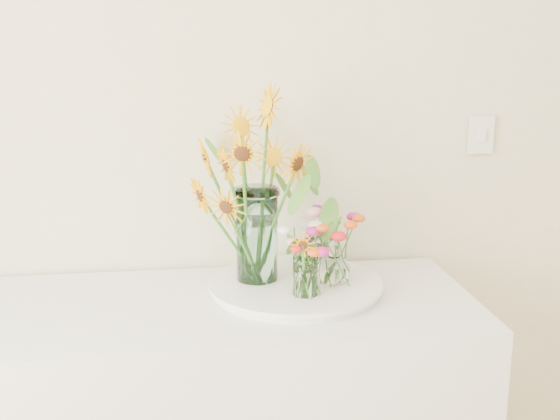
{
  "coord_description": "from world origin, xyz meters",
  "views": [
    {
      "loc": [
        -0.48,
        0.14,
        1.6
      ],
      "look_at": [
        -0.22,
        1.99,
        1.14
      ],
      "focal_mm": 45.0,
      "sensor_mm": 36.0,
      "label": 1
    }
  ],
  "objects": [
    {
      "name": "sunflower_bouquet",
      "position": [
        -0.28,
        2.02,
        1.2
      ],
      "size": [
        0.81,
        0.81,
        0.54
      ],
      "primitive_type": null,
      "rotation": [
        0.0,
        0.0,
        0.08
      ],
      "color": "#FBAD05",
      "rests_on": "tray"
    },
    {
      "name": "wildflower_posy_b",
      "position": [
        -0.07,
        1.97,
        1.04
      ],
      "size": [
        0.22,
        0.22,
        0.23
      ],
      "primitive_type": null,
      "color": "#E34F13",
      "rests_on": "tray"
    },
    {
      "name": "small_vase_b",
      "position": [
        -0.07,
        1.97,
        0.99
      ],
      "size": [
        0.11,
        0.11,
        0.14
      ],
      "primitive_type": null,
      "rotation": [
        0.0,
        0.0,
        0.15
      ],
      "color": "white",
      "rests_on": "tray"
    },
    {
      "name": "wildflower_posy_c",
      "position": [
        -0.09,
        2.08,
        1.03
      ],
      "size": [
        0.17,
        0.17,
        0.2
      ],
      "primitive_type": null,
      "color": "#E34F13",
      "rests_on": "tray"
    },
    {
      "name": "mason_jar",
      "position": [
        -0.28,
        2.02,
        1.06
      ],
      "size": [
        0.13,
        0.13,
        0.27
      ],
      "primitive_type": "cylinder",
      "rotation": [
        0.0,
        0.0,
        0.08
      ],
      "color": "#9CD0C6",
      "rests_on": "tray"
    },
    {
      "name": "tray",
      "position": [
        -0.18,
        1.98,
        0.91
      ],
      "size": [
        0.47,
        0.47,
        0.02
      ],
      "primitive_type": "cylinder",
      "color": "white",
      "rests_on": "counter"
    },
    {
      "name": "small_vase_c",
      "position": [
        -0.09,
        2.08,
        0.98
      ],
      "size": [
        0.08,
        0.08,
        0.11
      ],
      "primitive_type": "cylinder",
      "rotation": [
        0.0,
        0.0,
        -0.34
      ],
      "color": "white",
      "rests_on": "tray"
    },
    {
      "name": "wildflower_posy_a",
      "position": [
        -0.17,
        1.88,
        1.03
      ],
      "size": [
        0.18,
        0.18,
        0.21
      ],
      "primitive_type": null,
      "color": "#E34F13",
      "rests_on": "tray"
    },
    {
      "name": "small_vase_a",
      "position": [
        -0.17,
        1.88,
        0.98
      ],
      "size": [
        0.09,
        0.09,
        0.12
      ],
      "primitive_type": "cylinder",
      "rotation": [
        0.0,
        0.0,
        -0.41
      ],
      "color": "white",
      "rests_on": "tray"
    }
  ]
}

